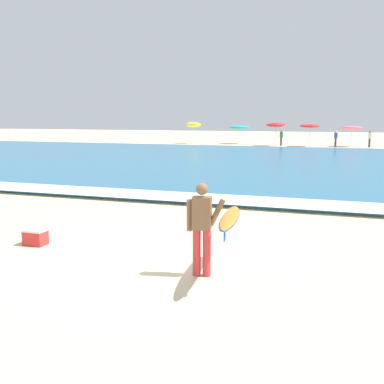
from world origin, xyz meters
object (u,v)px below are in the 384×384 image
at_px(beach_umbrella_4, 352,128).
at_px(beachgoer_near_row_left, 370,138).
at_px(beach_umbrella_3, 310,126).
at_px(beachgoer_near_row_right, 336,138).
at_px(surfer_with_board, 214,222).
at_px(beachgoer_near_row_mid, 281,137).
at_px(beach_umbrella_2, 276,125).
at_px(beach_umbrella_0, 193,125).
at_px(cooler_box, 35,237).
at_px(beach_umbrella_1, 239,127).

bearing_deg(beach_umbrella_4, beachgoer_near_row_left, -18.67).
bearing_deg(beach_umbrella_3, beachgoer_near_row_right, 3.49).
bearing_deg(surfer_with_board, beachgoer_near_row_mid, 94.79).
xyz_separation_m(surfer_with_board, beach_umbrella_3, (-0.38, 37.15, 0.98)).
relative_size(beach_umbrella_2, beach_umbrella_4, 1.07).
xyz_separation_m(beach_umbrella_0, cooler_box, (8.40, -37.76, -1.85)).
bearing_deg(beach_umbrella_1, beachgoer_near_row_left, -6.85).
distance_m(beach_umbrella_1, cooler_box, 38.84).
bearing_deg(beach_umbrella_1, beach_umbrella_3, -16.18).
bearing_deg(beach_umbrella_2, beachgoer_near_row_right, 2.45).
distance_m(beachgoer_near_row_left, beachgoer_near_row_right, 3.14).
bearing_deg(surfer_with_board, beach_umbrella_0, 108.42).
xyz_separation_m(beach_umbrella_1, cooler_box, (3.46, -38.65, -1.58)).
distance_m(beach_umbrella_2, beachgoer_near_row_right, 5.92).
bearing_deg(beachgoer_near_row_right, beach_umbrella_0, 175.65).
bearing_deg(beach_umbrella_4, beach_umbrella_3, -163.53).
bearing_deg(beach_umbrella_2, beach_umbrella_0, 171.39).
bearing_deg(beachgoer_near_row_left, beach_umbrella_1, 173.15).
bearing_deg(beach_umbrella_4, surfer_with_board, -95.29).
relative_size(beach_umbrella_0, beachgoer_near_row_left, 1.50).
bearing_deg(beachgoer_near_row_left, beachgoer_near_row_mid, -179.22).
relative_size(surfer_with_board, beach_umbrella_3, 1.05).
xyz_separation_m(beach_umbrella_3, beachgoer_near_row_right, (2.48, 0.15, -1.16)).
relative_size(beachgoer_near_row_mid, cooler_box, 3.23).
bearing_deg(beach_umbrella_1, beach_umbrella_2, -28.50).
xyz_separation_m(beach_umbrella_3, beachgoer_near_row_mid, (-2.78, 0.49, -1.16)).
height_order(beach_umbrella_2, beachgoer_near_row_left, beach_umbrella_2).
bearing_deg(beachgoer_near_row_right, beach_umbrella_3, -176.51).
bearing_deg(beach_umbrella_2, cooler_box, -91.13).
xyz_separation_m(beach_umbrella_3, beachgoer_near_row_left, (5.58, 0.60, -1.16)).
height_order(beach_umbrella_4, beachgoer_near_row_mid, beach_umbrella_4).
relative_size(beach_umbrella_1, beach_umbrella_4, 1.05).
bearing_deg(surfer_with_board, beach_umbrella_1, 101.32).
bearing_deg(cooler_box, beach_umbrella_3, 83.70).
height_order(beach_umbrella_4, beachgoer_near_row_right, beach_umbrella_4).
xyz_separation_m(beach_umbrella_0, beachgoer_near_row_left, (18.00, -0.68, -1.19)).
relative_size(beachgoer_near_row_left, beachgoer_near_row_right, 1.00).
bearing_deg(beach_umbrella_0, beach_umbrella_1, 10.24).
xyz_separation_m(surfer_with_board, cooler_box, (-4.40, 0.67, -0.84)).
bearing_deg(cooler_box, beachgoer_near_row_left, 75.48).
height_order(beach_umbrella_1, cooler_box, beach_umbrella_1).
distance_m(surfer_with_board, beach_umbrella_3, 37.17).
relative_size(surfer_with_board, beach_umbrella_1, 1.00).
distance_m(beach_umbrella_3, beach_umbrella_4, 4.10).
bearing_deg(beach_umbrella_1, beachgoer_near_row_mid, -19.65).
distance_m(surfer_with_board, cooler_box, 4.53).
xyz_separation_m(beach_umbrella_0, beachgoer_near_row_mid, (9.64, -0.79, -1.19)).
xyz_separation_m(beach_umbrella_1, beach_umbrella_3, (7.49, -2.17, 0.24)).
relative_size(beach_umbrella_2, cooler_box, 4.80).
height_order(beachgoer_near_row_left, beachgoer_near_row_right, same).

